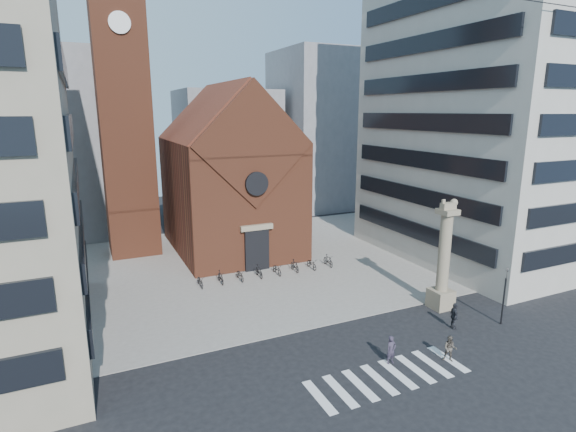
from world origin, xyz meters
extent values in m
plane|color=black|center=(0.00, 0.00, 0.00)|extent=(120.00, 120.00, 0.00)
cube|color=gray|center=(0.00, 19.00, 0.03)|extent=(46.00, 30.00, 0.05)
cube|color=brown|center=(0.00, 25.00, 6.00)|extent=(12.00, 16.00, 12.00)
cube|color=brown|center=(0.00, 25.40, 12.00)|extent=(12.00, 15.40, 12.00)
cube|color=brown|center=(0.00, 17.05, 12.00)|extent=(11.76, 0.50, 11.76)
cylinder|color=black|center=(0.00, 16.60, 8.50)|extent=(2.20, 0.30, 2.20)
cube|color=black|center=(0.00, 16.85, 2.00)|extent=(2.40, 0.30, 4.00)
cube|color=gray|center=(0.00, 16.80, 4.30)|extent=(3.20, 0.40, 0.50)
cube|color=brown|center=(-10.00, 28.00, 15.00)|extent=(5.00, 5.00, 30.00)
cylinder|color=white|center=(-10.00, 25.40, 23.00)|extent=(2.00, 0.20, 2.00)
cube|color=#A8A298|center=(24.00, 12.00, 16.00)|extent=(18.00, 22.00, 32.00)
cube|color=gray|center=(-20.00, 40.00, 11.00)|extent=(16.00, 14.00, 22.00)
cube|color=gray|center=(6.00, 45.00, 9.00)|extent=(14.00, 12.00, 18.00)
cube|color=gray|center=(22.00, 42.00, 12.00)|extent=(16.00, 14.00, 24.00)
cube|color=gray|center=(10.00, 3.00, 0.75)|extent=(1.60, 1.60, 1.50)
cylinder|color=gray|center=(10.00, 3.00, 4.50)|extent=(0.90, 0.90, 6.00)
cube|color=gray|center=(10.00, 3.00, 7.70)|extent=(1.30, 1.30, 0.40)
cube|color=gray|center=(10.00, 3.00, 8.10)|extent=(1.20, 0.50, 0.55)
sphere|color=gray|center=(10.55, 3.00, 8.35)|extent=(0.56, 0.56, 0.56)
cube|color=gray|center=(9.50, 3.00, 8.50)|extent=(0.25, 0.15, 0.35)
cylinder|color=black|center=(12.00, -1.00, 1.75)|extent=(0.12, 0.12, 3.50)
imported|color=black|center=(12.00, -1.00, 3.90)|extent=(0.13, 0.16, 0.80)
imported|color=#332C3D|center=(1.55, -1.88, 0.89)|extent=(0.68, 0.47, 1.78)
imported|color=#4C453D|center=(4.98, -3.18, 0.83)|extent=(1.01, 1.01, 1.66)
imported|color=#26282E|center=(8.36, -0.08, 0.96)|extent=(0.87, 1.22, 1.92)
imported|color=black|center=(-6.01, 14.98, 0.56)|extent=(0.71, 1.94, 1.01)
imported|color=black|center=(-4.19, 14.98, 0.61)|extent=(0.56, 1.88, 1.12)
imported|color=black|center=(-2.36, 14.98, 0.56)|extent=(0.71, 1.94, 1.01)
imported|color=black|center=(-0.53, 14.98, 0.61)|extent=(0.56, 1.88, 1.12)
imported|color=black|center=(1.30, 14.98, 0.56)|extent=(0.71, 1.94, 1.01)
imported|color=black|center=(3.12, 14.98, 0.61)|extent=(0.56, 1.88, 1.12)
imported|color=black|center=(4.95, 14.98, 0.56)|extent=(0.71, 1.94, 1.01)
imported|color=black|center=(6.78, 14.98, 0.61)|extent=(0.56, 1.88, 1.12)
camera|label=1|loc=(-14.41, -21.62, 15.01)|focal=28.00mm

